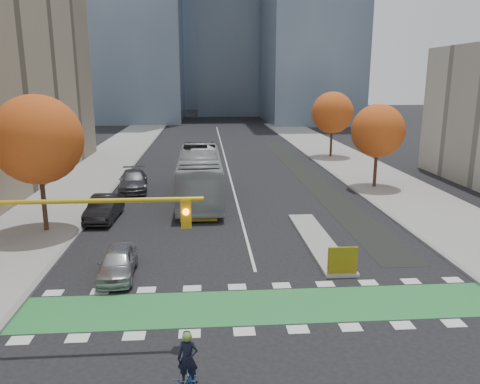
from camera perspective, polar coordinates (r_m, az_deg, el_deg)
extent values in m
plane|color=black|center=(18.38, 3.64, -15.88)|extent=(300.00, 300.00, 0.00)
cube|color=gray|center=(38.59, -21.02, -0.75)|extent=(7.00, 120.00, 0.15)
cube|color=gray|center=(40.18, 19.00, -0.03)|extent=(7.00, 120.00, 0.15)
cube|color=gray|center=(37.73, -15.93, -0.67)|extent=(0.30, 120.00, 0.16)
cube|color=gray|center=(38.94, 14.26, -0.13)|extent=(0.30, 120.00, 0.16)
cube|color=#297D3A|center=(19.68, 3.03, -13.73)|extent=(20.00, 3.00, 0.01)
cube|color=silver|center=(56.61, -1.91, 4.42)|extent=(0.15, 70.00, 0.01)
cube|color=black|center=(47.74, 7.65, 2.58)|extent=(2.50, 50.00, 0.01)
cube|color=gray|center=(27.14, 9.45, -5.85)|extent=(1.60, 10.00, 0.16)
cube|color=yellow|center=(22.56, 12.40, -8.14)|extent=(1.40, 0.12, 1.30)
cylinder|color=#332114|center=(30.16, -22.92, 0.24)|extent=(0.28, 0.28, 5.25)
sphere|color=#AD3B15|center=(29.67, -23.46, 5.89)|extent=(5.20, 5.20, 5.20)
cylinder|color=#332114|center=(41.01, 16.22, 3.57)|extent=(0.28, 0.28, 4.55)
sphere|color=#AD3B15|center=(40.67, 16.46, 7.18)|extent=(4.40, 4.40, 4.40)
cylinder|color=#332114|center=(56.22, 11.08, 6.63)|extent=(0.28, 0.28, 4.90)
sphere|color=#AD3B15|center=(55.96, 11.21, 9.47)|extent=(4.80, 4.80, 4.80)
cylinder|color=#BF9914|center=(16.37, -18.97, -1.07)|extent=(8.20, 0.16, 0.16)
cube|color=#BF9914|center=(15.98, -6.59, -2.61)|extent=(0.35, 0.28, 1.00)
sphere|color=orange|center=(15.78, -6.62, -2.45)|extent=(0.22, 0.22, 0.22)
imported|color=#1E4E8B|center=(14.64, -6.30, -22.22)|extent=(1.00, 1.94, 0.97)
imported|color=black|center=(14.18, -6.39, -19.52)|extent=(0.67, 0.51, 1.65)
sphere|color=#597F2D|center=(13.82, -6.47, -17.14)|extent=(0.28, 0.28, 0.28)
imported|color=#A1A7A8|center=(36.04, -4.94, 2.10)|extent=(3.24, 13.51, 3.76)
imported|color=#9C9CA2|center=(22.83, -14.71, -8.32)|extent=(1.80, 4.11, 1.38)
imported|color=black|center=(32.00, -16.22, -1.88)|extent=(1.89, 4.88, 1.58)
imported|color=#4D4C51|center=(39.88, -12.89, 1.35)|extent=(2.86, 5.79, 1.62)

